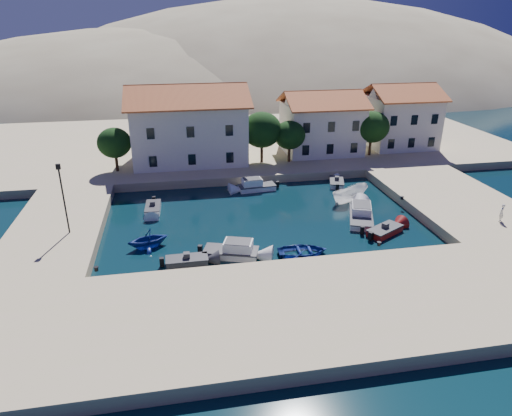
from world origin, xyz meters
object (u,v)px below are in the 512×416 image
Objects in this scene: lamppost at (63,192)px; cabin_cruiser_south at (231,251)px; cabin_cruiser_east at (361,216)px; rowboat_south at (302,254)px; pedestrian at (501,213)px; building_mid at (322,121)px; building_left at (189,123)px; building_right at (400,115)px; boat_east at (349,202)px.

cabin_cruiser_south is (13.52, -4.96, -4.28)m from lamppost.
cabin_cruiser_east is (13.41, 4.83, 0.00)m from cabin_cruiser_south.
rowboat_south is 2.47× the size of pedestrian.
building_mid is at bearing -17.32° from rowboat_south.
cabin_cruiser_south reaches higher than rowboat_south.
building_left is 1.40× the size of building_mid.
building_mid is 36.21m from lamppost.
lamppost is 38.90m from pedestrian.
building_right reaches higher than cabin_cruiser_south.
building_mid is at bearing 76.81° from cabin_cruiser_south.
building_right is 1.95× the size of cabin_cruiser_south.
boat_east is at bearing -96.61° from building_mid.
cabin_cruiser_south is at bearing 130.36° from cabin_cruiser_east.
lamppost is 1.50× the size of rowboat_south.
building_mid is 21.80m from cabin_cruiser_east.
rowboat_south is at bearing -36.91° from pedestrian.
building_mid is at bearing -30.46° from boat_east.
building_right is 22.88m from boat_east.
cabin_cruiser_east is at bearing -61.35° from pedestrian.
building_right is at bearing 62.36° from cabin_cruiser_south.
building_mid is 30.85m from cabin_cruiser_south.
cabin_cruiser_east is 1.20× the size of boat_east.
building_mid is at bearing -175.24° from building_right.
building_mid reaches higher than lamppost.
rowboat_south is 19.17m from pedestrian.
cabin_cruiser_south is 0.84× the size of cabin_cruiser_east.
pedestrian reaches higher than boat_east.
rowboat_south is at bearing -128.51° from building_right.
rowboat_south is at bearing -72.78° from building_left.
building_left is 2.55× the size of cabin_cruiser_east.
lamppost reaches higher than cabin_cruiser_south.
cabin_cruiser_south is 25.03m from pedestrian.
building_right is 27.04m from pedestrian.
lamppost is at bearing 178.30° from cabin_cruiser_south.
building_mid reaches higher than cabin_cruiser_south.
building_left reaches higher than cabin_cruiser_south.
rowboat_south is 0.87× the size of boat_east.
lamppost is 1.29× the size of cabin_cruiser_south.
building_mid is 1.69× the size of lamppost.
building_left is at bearing -176.82° from building_mid.
pedestrian reaches higher than rowboat_south.
rowboat_south is at bearing 117.98° from boat_east.
rowboat_south is 0.72× the size of cabin_cruiser_east.
rowboat_south is (-10.04, -26.69, -5.22)m from building_mid.
building_mid is 28.99m from rowboat_south.
lamppost is at bearing -152.07° from building_right.
boat_east is 14.45m from pedestrian.
rowboat_south is at bearing 11.36° from cabin_cruiser_south.
boat_east is (8.14, 10.36, 0.00)m from rowboat_south.
boat_east is (-13.89, -17.33, -5.47)m from building_right.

